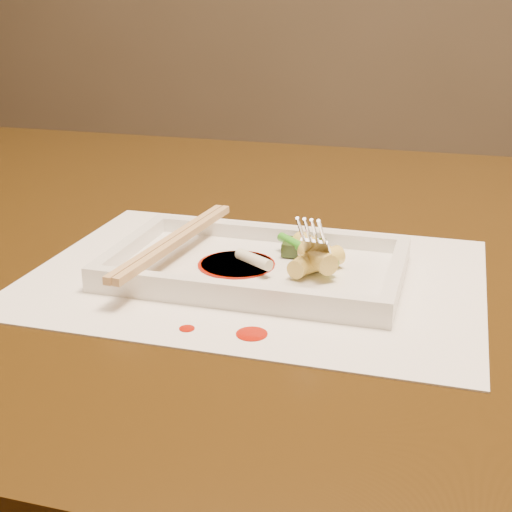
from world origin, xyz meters
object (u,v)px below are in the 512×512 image
(plate_base, at_px, (256,270))
(fork, at_px, (340,187))
(table, at_px, (262,316))
(chopstick_a, at_px, (171,240))
(placemat, at_px, (256,275))

(plate_base, relative_size, fork, 1.86)
(table, height_order, chopstick_a, chopstick_a)
(chopstick_a, bearing_deg, table, 67.31)
(table, height_order, placemat, placemat)
(table, bearing_deg, fork, -47.66)
(fork, bearing_deg, chopstick_a, -173.25)
(table, height_order, plate_base, plate_base)
(plate_base, distance_m, fork, 0.11)
(table, distance_m, fork, 0.24)
(fork, bearing_deg, placemat, -165.58)
(chopstick_a, bearing_deg, plate_base, 0.00)
(plate_base, bearing_deg, chopstick_a, 180.00)
(plate_base, bearing_deg, table, 102.91)
(table, relative_size, chopstick_a, 6.51)
(plate_base, xyz_separation_m, fork, (0.07, 0.02, 0.08))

